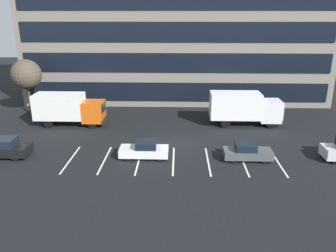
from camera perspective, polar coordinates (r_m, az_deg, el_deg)
name	(u,v)px	position (r m, az deg, el deg)	size (l,w,h in m)	color
ground_plane	(174,143)	(30.74, 1.04, -2.93)	(120.00, 120.00, 0.00)	black
office_building	(177,17)	(46.50, 1.46, 18.10)	(38.80, 11.50, 21.60)	slate
lot_markings	(173,161)	(27.21, 0.92, -5.93)	(16.94, 5.40, 0.01)	silver
box_truck_orange	(68,108)	(36.59, -16.62, 2.99)	(7.28, 2.41, 3.38)	#D85914
box_truck_white	(244,107)	(36.02, 12.81, 3.17)	(7.51, 2.49, 3.48)	white
sedan_charcoal	(247,152)	(27.89, 13.34, -4.36)	(3.89, 1.63, 1.39)	#474C51
sedan_white	(145,150)	(27.59, -4.02, -4.09)	(3.99, 1.67, 1.43)	white
sedan_black	(2,148)	(30.85, -26.36, -3.40)	(4.49, 1.88, 1.61)	black
bare_tree	(26,75)	(41.76, -22.99, 8.06)	(3.40, 3.40, 6.37)	#473323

